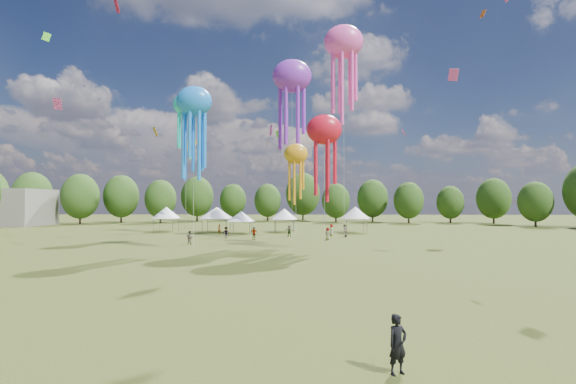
{
  "coord_description": "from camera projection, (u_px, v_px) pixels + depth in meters",
  "views": [
    {
      "loc": [
        3.99,
        -16.13,
        5.27
      ],
      "look_at": [
        3.11,
        15.0,
        6.0
      ],
      "focal_mm": 25.64,
      "sensor_mm": 36.0,
      "label": 1
    }
  ],
  "objects": [
    {
      "name": "show_kites",
      "position": [
        284.0,
        99.0,
        54.91
      ],
      "size": [
        29.22,
        23.67,
        29.81
      ],
      "color": "#1A7DF2",
      "rests_on": "ground"
    },
    {
      "name": "spectators_far",
      "position": [
        292.0,
        232.0,
        60.41
      ],
      "size": [
        20.5,
        10.54,
        1.86
      ],
      "color": "gray",
      "rests_on": "ground"
    },
    {
      "name": "festival_tents",
      "position": [
        249.0,
        213.0,
        70.43
      ],
      "size": [
        37.6,
        8.42,
        4.44
      ],
      "color": "#47474C",
      "rests_on": "ground"
    },
    {
      "name": "observer_main",
      "position": [
        398.0,
        344.0,
        12.55
      ],
      "size": [
        0.79,
        0.69,
        1.82
      ],
      "primitive_type": "imported",
      "rotation": [
        0.0,
        0.0,
        0.48
      ],
      "color": "black",
      "rests_on": "ground"
    },
    {
      "name": "spectator_near",
      "position": [
        190.0,
        238.0,
        50.61
      ],
      "size": [
        0.98,
        0.88,
        1.66
      ],
      "primitive_type": "imported",
      "rotation": [
        0.0,
        0.0,
        2.76
      ],
      "color": "gray",
      "rests_on": "ground"
    },
    {
      "name": "small_kites",
      "position": [
        263.0,
        19.0,
        57.89
      ],
      "size": [
        67.85,
        56.21,
        45.23
      ],
      "color": "#1A7DF2",
      "rests_on": "ground"
    },
    {
      "name": "treeline",
      "position": [
        259.0,
        195.0,
        78.84
      ],
      "size": [
        201.57,
        95.24,
        13.43
      ],
      "color": "#38281C",
      "rests_on": "ground"
    },
    {
      "name": "ground",
      "position": [
        198.0,
        336.0,
        16.11
      ],
      "size": [
        300.0,
        300.0,
        0.0
      ],
      "primitive_type": "plane",
      "color": "#384416",
      "rests_on": "ground"
    }
  ]
}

